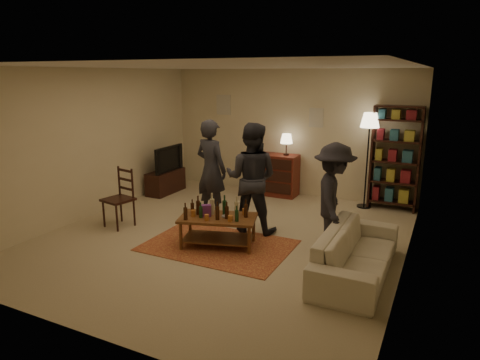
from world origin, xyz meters
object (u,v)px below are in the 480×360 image
Objects in this scene: bookshelf at (395,157)px; person_right at (251,178)px; sofa at (357,252)px; floor_lamp at (370,127)px; coffee_table at (217,220)px; dresser at (275,174)px; person_by_sofa at (334,198)px; person_left at (211,170)px; dining_chair at (121,195)px; tv_stand at (166,176)px.

bookshelf is 3.05m from person_right.
bookshelf is 3.26m from sofa.
floor_lamp reaches higher than person_right.
bookshelf is at bearing 55.58° from coffee_table.
person_by_sofa is (1.89, -2.46, 0.34)m from dresser.
dresser is at bearing -90.56° from person_left.
person_left is (1.20, 1.07, 0.36)m from dining_chair.
sofa is (4.07, -0.10, -0.25)m from dining_chair.
dresser is at bearing 22.07° from tv_stand.
tv_stand is (-0.58, 2.10, -0.16)m from dining_chair.
coffee_table is at bearing -124.42° from bookshelf.
floor_lamp is 3.14m from person_left.
tv_stand is 0.56× the size of floor_lamp.
dining_chair is 0.64× the size of person_by_sofa.
dining_chair is at bearing 10.45° from person_right.
person_left is at bearing 52.93° from dining_chair.
tv_stand is at bearing -35.18° from person_right.
person_by_sofa is (-0.50, 0.65, 0.51)m from sofa.
bookshelf is (4.11, 3.08, 0.48)m from dining_chair.
bookshelf is (4.69, 0.98, 0.65)m from tv_stand.
tv_stand is 0.65× the size of person_by_sofa.
coffee_table is at bearing 96.26° from person_by_sofa.
bookshelf is 0.97× the size of sofa.
dining_chair is 1.64m from person_left.
tv_stand is at bearing -168.20° from bookshelf.
sofa is at bearing 147.44° from person_right.
dining_chair is 2.30m from person_right.
person_by_sofa is at bearing -91.19° from floor_lamp.
person_right is at bearing 77.00° from coffee_table.
floor_lamp is 1.02× the size of person_right.
sofa is at bearing -157.60° from person_by_sofa.
sofa is 3.16m from person_left.
coffee_table is 3.65m from floor_lamp.
dresser is 2.05m from person_left.
floor_lamp is 2.52m from person_by_sofa.
dresser is at bearing 37.54° from sofa.
sofa is 1.13× the size of person_right.
floor_lamp is at bearing 61.16° from coffee_table.
floor_lamp is at bearing 8.40° from sofa.
dining_chair is 4.08m from sofa.
dining_chair is 0.57× the size of person_left.
coffee_table is at bearing 136.92° from person_left.
dining_chair is 5.16m from bookshelf.
dining_chair is 0.77× the size of dresser.
dining_chair is 0.57× the size of person_right.
bookshelf is (2.44, 0.07, 0.56)m from dresser.
bookshelf reaches higher than coffee_table.
floor_lamp is at bearing 11.46° from tv_stand.
sofa is (2.11, -0.03, -0.11)m from coffee_table.
person_by_sofa reaches higher than sofa.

